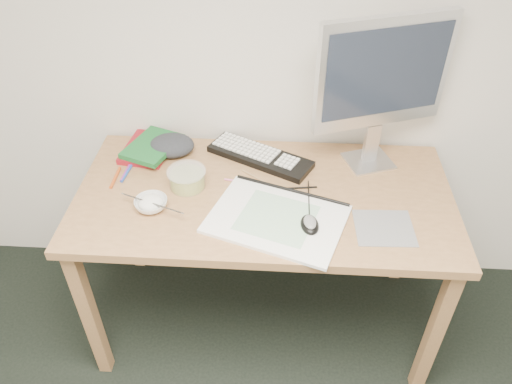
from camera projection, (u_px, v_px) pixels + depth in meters
The scene contains 18 objects.
desk at pixel (264, 210), 1.91m from camera, with size 1.40×0.70×0.75m.
mousepad at pixel (384, 228), 1.71m from camera, with size 0.20×0.18×0.00m, color slate.
sketchpad at pixel (277, 219), 1.74m from camera, with size 0.46×0.33×0.01m, color white.
keyboard at pixel (260, 156), 2.01m from camera, with size 0.43×0.14×0.03m, color black.
monitor at pixel (383, 77), 1.77m from camera, with size 0.49×0.21×0.59m.
mouse at pixel (310, 222), 1.69m from camera, with size 0.06×0.10×0.03m, color black.
rice_bowl at pixel (151, 204), 1.78m from camera, with size 0.12×0.12×0.04m, color silver.
chopsticks at pixel (152, 203), 1.75m from camera, with size 0.02×0.02×0.25m, color silver.
fruit_tub at pixel (187, 179), 1.87m from camera, with size 0.15×0.15×0.07m, color gold.
book_red at pixel (148, 148), 2.06m from camera, with size 0.18×0.24×0.02m, color maroon.
book_green at pixel (153, 146), 2.03m from camera, with size 0.17×0.23×0.02m, color #175F29.
cloth_lump at pixel (172, 145), 2.04m from camera, with size 0.15×0.13×0.06m, color #292B31.
pencil_pink at pixel (248, 182), 1.90m from camera, with size 0.01×0.01×0.19m, color pink.
pencil_tan at pixel (258, 179), 1.92m from camera, with size 0.01×0.01×0.16m, color #A28155.
pencil_black at pixel (292, 188), 1.87m from camera, with size 0.01×0.01×0.19m, color black.
marker_blue at pixel (127, 172), 1.95m from camera, with size 0.01×0.01×0.12m, color #204AB1.
marker_orange at pixel (115, 178), 1.92m from camera, with size 0.01×0.01×0.12m, color #BF4B16.
marker_purple at pixel (126, 171), 1.95m from camera, with size 0.01×0.01×0.13m, color purple.
Camera 1 is at (-0.15, 0.00, 1.93)m, focal length 35.00 mm.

